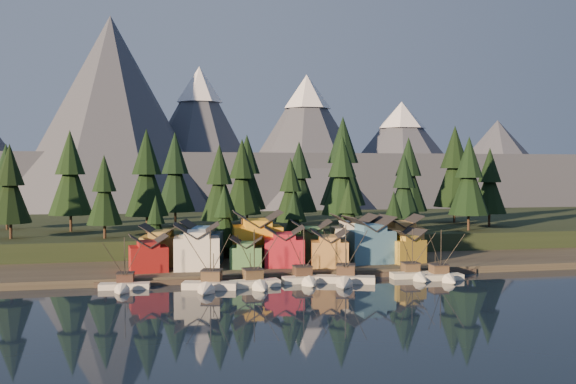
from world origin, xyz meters
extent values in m
plane|color=black|center=(0.00, 0.00, 0.00)|extent=(500.00, 500.00, 0.00)
cube|color=#312B24|center=(0.00, 40.00, 0.75)|extent=(400.00, 50.00, 1.50)
cube|color=black|center=(0.00, 90.00, 3.00)|extent=(420.00, 100.00, 6.00)
cube|color=#40362D|center=(0.00, 16.50, 0.50)|extent=(80.00, 4.00, 1.00)
cube|color=#4C5262|center=(0.00, 240.00, 15.00)|extent=(560.00, 160.00, 30.00)
cone|color=#4C5262|center=(-45.00, 180.00, 45.00)|extent=(100.00, 100.00, 90.00)
cone|color=#4C5262|center=(-5.00, 198.00, 36.00)|extent=(80.00, 80.00, 72.00)
cone|color=white|center=(-5.00, 198.00, 63.36)|extent=(22.40, 22.40, 17.28)
cone|color=#4C5262|center=(45.00, 186.00, 34.00)|extent=(84.00, 84.00, 68.00)
cone|color=white|center=(45.00, 186.00, 59.84)|extent=(23.52, 23.52, 16.32)
cone|color=#4C5262|center=(100.00, 202.00, 29.00)|extent=(92.00, 92.00, 58.00)
cone|color=white|center=(100.00, 202.00, 51.04)|extent=(25.76, 25.76, 13.92)
cone|color=#4C5262|center=(160.00, 210.00, 25.00)|extent=(88.00, 88.00, 50.00)
cube|color=silver|center=(-34.28, 12.43, 0.34)|extent=(9.60, 3.72, 1.54)
cone|color=silver|center=(-34.74, 7.31, 0.34)|extent=(3.16, 3.45, 2.89)
cube|color=black|center=(-34.28, 12.43, -0.24)|extent=(9.83, 3.79, 0.34)
cube|color=#422B23|center=(-34.12, 14.14, 1.83)|extent=(3.33, 3.15, 1.73)
cube|color=#262324|center=(-34.12, 14.14, 2.79)|extent=(3.54, 3.36, 0.19)
cylinder|color=black|center=(-34.23, 13.00, 5.39)|extent=(0.17, 0.17, 8.66)
cylinder|color=black|center=(-33.95, 16.08, 3.18)|extent=(0.13, 0.13, 4.24)
cube|color=beige|center=(-18.43, 8.97, 0.40)|extent=(10.83, 6.04, 1.81)
cone|color=beige|center=(-19.95, 3.53, 0.40)|extent=(4.22, 4.30, 3.40)
cube|color=black|center=(-18.43, 8.97, -0.28)|extent=(11.08, 6.17, 0.40)
cube|color=brown|center=(-17.92, 10.78, 2.15)|extent=(4.40, 4.25, 2.04)
cube|color=#262324|center=(-17.92, 10.78, 3.28)|extent=(4.68, 4.52, 0.23)
cylinder|color=black|center=(-18.26, 9.58, 6.34)|extent=(0.20, 0.20, 10.19)
cylinder|color=black|center=(-17.35, 12.84, 3.73)|extent=(0.16, 0.16, 4.98)
cube|color=silver|center=(-9.66, 9.56, 0.38)|extent=(9.79, 4.19, 1.75)
cone|color=silver|center=(-9.15, 4.36, 0.38)|extent=(3.58, 3.55, 3.27)
cube|color=black|center=(-9.66, 9.56, -0.27)|extent=(10.02, 4.27, 0.38)
cube|color=brown|center=(-9.83, 11.29, 2.07)|extent=(3.80, 3.60, 1.96)
cube|color=#262324|center=(-9.83, 11.29, 3.17)|extent=(4.04, 3.84, 0.22)
cylinder|color=black|center=(-9.72, 10.13, 6.11)|extent=(0.20, 0.20, 9.82)
cylinder|color=black|center=(-10.03, 13.25, 3.60)|extent=(0.15, 0.15, 4.80)
cube|color=white|center=(0.74, 11.76, 0.37)|extent=(9.01, 3.41, 1.69)
cone|color=white|center=(0.87, 6.86, 0.37)|extent=(3.25, 3.13, 3.18)
cube|color=black|center=(0.74, 11.76, -0.26)|extent=(9.23, 3.47, 0.37)
cube|color=#483326|center=(0.70, 13.40, 2.01)|extent=(3.47, 3.26, 1.91)
cube|color=#262324|center=(0.70, 13.40, 3.07)|extent=(3.69, 3.48, 0.21)
cylinder|color=black|center=(0.73, 12.31, 5.93)|extent=(0.19, 0.19, 9.53)
cylinder|color=black|center=(0.65, 15.25, 3.49)|extent=(0.15, 0.15, 4.66)
cube|color=beige|center=(8.74, 9.93, 0.40)|extent=(12.21, 7.22, 1.82)
cone|color=beige|center=(6.54, 3.87, 0.40)|extent=(4.58, 4.94, 3.41)
cube|color=black|center=(8.74, 9.93, -0.28)|extent=(12.50, 7.37, 0.40)
cube|color=#443224|center=(9.48, 11.95, 2.16)|extent=(4.59, 4.45, 2.05)
cube|color=#262324|center=(9.48, 11.95, 3.30)|extent=(4.88, 4.74, 0.23)
cylinder|color=black|center=(8.99, 10.60, 6.37)|extent=(0.20, 0.20, 10.24)
cylinder|color=black|center=(10.31, 14.24, 3.75)|extent=(0.16, 0.16, 5.01)
cube|color=beige|center=(24.30, 12.17, 0.36)|extent=(9.60, 3.37, 1.62)
cone|color=beige|center=(24.12, 6.96, 0.36)|extent=(3.16, 3.35, 3.05)
cube|color=black|center=(24.30, 12.17, -0.25)|extent=(9.84, 3.43, 0.36)
cube|color=brown|center=(24.36, 13.91, 1.93)|extent=(3.35, 3.16, 1.83)
cube|color=#262324|center=(24.36, 13.91, 2.94)|extent=(3.56, 3.37, 0.20)
cylinder|color=black|center=(24.32, 12.75, 5.69)|extent=(0.18, 0.18, 9.14)
cylinder|color=black|center=(24.43, 15.88, 3.35)|extent=(0.14, 0.14, 4.47)
cube|color=silver|center=(29.08, 8.73, 0.36)|extent=(8.51, 3.20, 1.63)
cone|color=silver|center=(29.00, 4.09, 0.36)|extent=(3.10, 2.94, 3.05)
cube|color=black|center=(29.08, 8.73, -0.25)|extent=(8.72, 3.26, 0.36)
cube|color=brown|center=(29.11, 10.28, 1.93)|extent=(3.31, 3.11, 1.83)
cube|color=#262324|center=(29.11, 10.28, 2.95)|extent=(3.52, 3.32, 0.20)
cylinder|color=black|center=(29.09, 9.25, 5.70)|extent=(0.18, 0.18, 9.15)
cylinder|color=black|center=(29.14, 12.03, 3.36)|extent=(0.14, 0.14, 4.47)
cube|color=maroon|center=(-29.79, 23.49, 4.10)|extent=(8.15, 7.30, 5.19)
cube|color=maroon|center=(-29.79, 23.49, 7.21)|extent=(4.76, 6.85, 1.06)
cube|color=white|center=(-19.76, 24.37, 4.90)|extent=(10.01, 9.05, 6.81)
cube|color=white|center=(-19.76, 24.37, 8.95)|extent=(5.77, 8.57, 1.32)
cube|color=#3D713F|center=(-9.02, 24.10, 3.76)|extent=(8.07, 7.74, 4.52)
cube|color=#3D713F|center=(-9.02, 24.10, 6.49)|extent=(5.08, 6.90, 0.95)
cube|color=#A51928|center=(-0.71, 24.48, 4.53)|extent=(9.77, 8.94, 6.07)
cube|color=#A51928|center=(-0.71, 24.48, 8.16)|extent=(5.93, 8.13, 1.21)
cube|color=#AF7D3E|center=(8.76, 21.85, 4.30)|extent=(9.29, 9.29, 5.59)
cube|color=#AF7D3E|center=(8.76, 21.85, 7.63)|extent=(5.81, 8.40, 1.10)
cube|color=#396788|center=(19.18, 25.62, 5.20)|extent=(10.51, 9.02, 7.40)
cube|color=#396788|center=(19.18, 25.62, 9.58)|extent=(5.99, 8.59, 1.41)
cube|color=#A8872B|center=(27.27, 24.06, 4.10)|extent=(8.97, 8.28, 5.20)
cube|color=#A8872B|center=(27.27, 24.06, 7.22)|extent=(5.64, 7.31, 1.06)
cube|color=olive|center=(-27.04, 31.36, 4.74)|extent=(9.51, 8.76, 6.48)
cube|color=olive|center=(-27.04, 31.36, 8.55)|extent=(5.79, 7.95, 1.17)
cube|color=#3E6892|center=(-18.01, 31.94, 5.02)|extent=(10.34, 9.94, 7.03)
cube|color=#3E6892|center=(-18.01, 31.94, 9.13)|extent=(6.52, 8.86, 1.22)
cube|color=gold|center=(-5.31, 32.34, 5.60)|extent=(11.67, 10.17, 8.19)
cube|color=gold|center=(-5.31, 32.34, 10.44)|extent=(6.76, 9.57, 1.54)
cube|color=#46753F|center=(7.17, 31.86, 4.73)|extent=(10.25, 8.91, 6.47)
cube|color=#46753F|center=(7.17, 31.86, 8.60)|extent=(6.15, 8.10, 1.29)
cube|color=beige|center=(17.46, 31.38, 5.27)|extent=(10.47, 9.51, 7.53)
cube|color=beige|center=(17.46, 31.38, 9.70)|extent=(6.12, 8.91, 1.36)
cube|color=#AF7E3E|center=(30.15, 33.01, 5.16)|extent=(10.05, 9.57, 7.32)
cube|color=#AF7E3E|center=(30.15, 33.01, 9.44)|extent=(6.01, 8.86, 1.27)
cylinder|color=#332319|center=(-62.00, 52.00, 8.01)|extent=(0.70, 0.70, 4.02)
cone|color=black|center=(-62.00, 52.00, 16.72)|extent=(9.82, 9.82, 13.84)
cone|color=black|center=(-62.00, 52.00, 23.86)|extent=(6.70, 6.70, 10.05)
cylinder|color=#332319|center=(-50.00, 68.00, 8.40)|extent=(0.70, 0.70, 4.80)
cone|color=black|center=(-50.00, 68.00, 18.79)|extent=(11.73, 11.73, 16.52)
cone|color=black|center=(-50.00, 68.00, 27.32)|extent=(8.00, 8.00, 11.99)
cylinder|color=#332319|center=(-40.00, 48.00, 7.78)|extent=(0.70, 0.70, 3.56)
cone|color=black|center=(-40.00, 48.00, 15.49)|extent=(8.70, 8.70, 12.26)
cone|color=black|center=(-40.00, 48.00, 21.82)|extent=(5.93, 5.93, 8.90)
cylinder|color=#332319|center=(-30.00, 60.00, 8.40)|extent=(0.70, 0.70, 4.81)
cone|color=black|center=(-30.00, 60.00, 18.82)|extent=(11.75, 11.75, 16.56)
cone|color=black|center=(-30.00, 60.00, 27.37)|extent=(8.01, 8.01, 12.02)
cylinder|color=#332319|center=(-22.00, 75.00, 8.42)|extent=(0.70, 0.70, 4.84)
cone|color=black|center=(-22.00, 75.00, 18.89)|extent=(11.82, 11.82, 16.66)
cone|color=black|center=(-22.00, 75.00, 27.49)|extent=(8.06, 8.06, 12.09)
cylinder|color=#332319|center=(-12.00, 50.00, 8.02)|extent=(0.70, 0.70, 4.04)
cone|color=black|center=(-12.00, 50.00, 16.78)|extent=(9.88, 9.88, 13.93)
cone|color=black|center=(-12.00, 50.00, 23.97)|extent=(6.74, 6.74, 10.11)
cylinder|color=#332319|center=(-4.00, 65.00, 8.22)|extent=(0.70, 0.70, 4.44)
cone|color=black|center=(-4.00, 65.00, 17.84)|extent=(10.85, 10.85, 15.29)
cone|color=black|center=(-4.00, 65.00, 25.73)|extent=(7.40, 7.40, 11.10)
cylinder|color=#332319|center=(6.00, 48.00, 7.73)|extent=(0.70, 0.70, 3.46)
cone|color=black|center=(6.00, 48.00, 15.23)|extent=(8.46, 8.46, 11.92)
cone|color=black|center=(6.00, 48.00, 21.38)|extent=(5.77, 5.77, 8.65)
cylinder|color=#332319|center=(14.00, 72.00, 8.20)|extent=(0.70, 0.70, 4.40)
cone|color=black|center=(14.00, 72.00, 17.72)|extent=(10.75, 10.75, 15.14)
cone|color=black|center=(14.00, 72.00, 25.54)|extent=(7.33, 7.33, 10.99)
cylinder|color=#332319|center=(22.00, 55.00, 8.29)|extent=(0.70, 0.70, 4.58)
cone|color=black|center=(22.00, 55.00, 18.22)|extent=(11.20, 11.20, 15.79)
cone|color=black|center=(22.00, 55.00, 26.37)|extent=(7.64, 7.64, 11.46)
cylinder|color=#332319|center=(30.00, 80.00, 8.93)|extent=(0.70, 0.70, 5.85)
cone|color=black|center=(30.00, 80.00, 21.60)|extent=(14.30, 14.30, 20.16)
cone|color=black|center=(30.00, 80.00, 32.01)|extent=(9.75, 9.75, 14.63)
cylinder|color=#332319|center=(38.00, 50.00, 7.83)|extent=(0.70, 0.70, 3.67)
cone|color=black|center=(38.00, 50.00, 15.78)|extent=(8.96, 8.96, 12.63)
cone|color=black|center=(38.00, 50.00, 22.30)|extent=(6.11, 6.11, 9.17)
cylinder|color=#332319|center=(46.00, 66.00, 8.31)|extent=(0.70, 0.70, 4.62)
cone|color=black|center=(46.00, 66.00, 18.31)|extent=(11.29, 11.29, 15.91)
cone|color=black|center=(46.00, 66.00, 26.52)|extent=(7.70, 7.70, 11.55)
cylinder|color=#332319|center=(56.00, 48.00, 8.26)|extent=(0.70, 0.70, 4.52)
cone|color=black|center=(56.00, 48.00, 18.05)|extent=(11.05, 11.05, 15.57)
cone|color=black|center=(56.00, 48.00, 26.09)|extent=(7.53, 7.53, 11.30)
cylinder|color=#332319|center=(64.00, 72.00, 8.67)|extent=(0.70, 0.70, 5.34)
cone|color=black|center=(64.00, 72.00, 20.25)|extent=(13.06, 13.06, 18.41)
cone|color=black|center=(64.00, 72.00, 29.75)|extent=(8.91, 8.91, 13.36)
cylinder|color=#332319|center=(0.00, 82.00, 8.41)|extent=(0.70, 0.70, 4.81)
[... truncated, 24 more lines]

